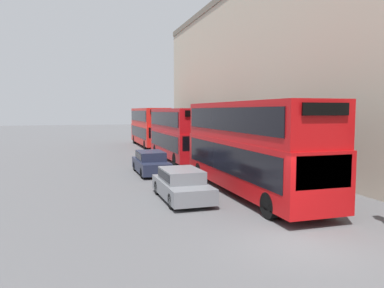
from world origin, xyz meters
The scene contains 7 objects.
ground_plane centered at (0.00, 0.00, 0.00)m, with size 200.00×200.00×0.00m, color #515154.
bus_leading centered at (1.60, 6.58, 2.42)m, with size 2.59×11.26×4.37m.
bus_second_in_queue centered at (1.60, 19.56, 2.29)m, with size 2.59×10.13×4.14m.
bus_third_in_queue centered at (1.60, 32.06, 2.35)m, with size 2.59×10.74×4.25m.
car_dark_sedan centered at (-1.80, 6.40, 0.73)m, with size 1.84×4.32×1.37m.
car_hatchback centered at (-1.80, 13.66, 0.75)m, with size 1.76×4.41×1.42m.
pedestrian centered at (3.75, 28.54, 0.80)m, with size 0.36×0.36×1.73m.
Camera 1 is at (-6.22, -9.45, 3.97)m, focal length 35.00 mm.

